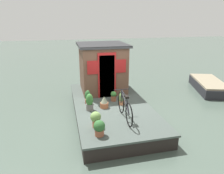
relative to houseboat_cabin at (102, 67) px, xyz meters
name	(u,v)px	position (x,y,z in m)	size (l,w,h in m)	color
ground_plane	(111,115)	(-1.57, 0.00, -1.52)	(60.00, 60.00, 0.00)	#47564C
houseboat_deck	(111,109)	(-1.57, 0.00, -1.27)	(5.36, 2.70, 0.49)	#424C47
houseboat_cabin	(102,67)	(0.00, 0.00, 0.00)	(2.04, 2.01, 2.03)	brown
bicycle	(125,107)	(-2.92, -0.14, -0.63)	(1.67, 0.50, 0.86)	black
potted_plant_rosemary	(114,96)	(-1.38, -0.15, -0.82)	(0.22, 0.22, 0.39)	#935138
potted_plant_succulent	(104,102)	(-1.93, 0.32, -0.83)	(0.30, 0.30, 0.42)	#B2603D
potted_plant_sage	(96,118)	(-3.24, 0.84, -0.75)	(0.31, 0.31, 0.49)	#B2603D
potted_plant_thyme	(90,102)	(-2.01, 0.85, -0.73)	(0.25, 0.25, 0.60)	slate
potted_plant_geranium	(121,98)	(-1.79, -0.35, -0.78)	(0.25, 0.25, 0.50)	#C6754C
potted_plant_fern	(99,128)	(-3.72, 0.82, -0.79)	(0.32, 0.32, 0.45)	#935138
potted_plant_lavender	(88,97)	(-1.39, 0.84, -0.79)	(0.22, 0.22, 0.51)	#935138
dinghy_boat	(209,86)	(0.04, -5.52, -1.26)	(3.09, 2.07, 0.52)	#232328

